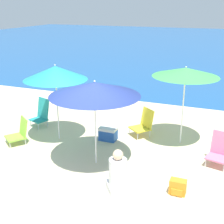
% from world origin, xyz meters
% --- Properties ---
extents(ground_plane, '(60.00, 60.00, 0.00)m').
position_xyz_m(ground_plane, '(0.00, 0.00, 0.00)').
color(ground_plane, beige).
extents(sea_water, '(60.00, 40.00, 0.01)m').
position_xyz_m(sea_water, '(0.00, 25.86, 0.00)').
color(sea_water, '#1E5699').
rests_on(sea_water, ground).
extents(beach_umbrella_teal, '(1.73, 1.73, 2.13)m').
position_xyz_m(beach_umbrella_teal, '(-1.57, 1.58, 1.90)').
color(beach_umbrella_teal, white).
rests_on(beach_umbrella_teal, ground).
extents(beach_umbrella_navy, '(2.08, 2.08, 2.04)m').
position_xyz_m(beach_umbrella_navy, '(0.01, 0.66, 1.85)').
color(beach_umbrella_navy, white).
rests_on(beach_umbrella_navy, ground).
extents(beach_umbrella_green, '(1.73, 1.73, 2.14)m').
position_xyz_m(beach_umbrella_green, '(1.70, 2.58, 1.98)').
color(beach_umbrella_green, white).
rests_on(beach_umbrella_green, ground).
extents(beach_chair_lime, '(0.74, 0.75, 0.70)m').
position_xyz_m(beach_chair_lime, '(-2.42, 0.93, 0.32)').
color(beach_chair_lime, silver).
rests_on(beach_chair_lime, ground).
extents(beach_chair_yellow, '(0.75, 0.76, 0.79)m').
position_xyz_m(beach_chair_yellow, '(0.60, 2.69, 0.38)').
color(beach_chair_yellow, silver).
rests_on(beach_chair_yellow, ground).
extents(beach_chair_teal, '(0.63, 0.62, 0.87)m').
position_xyz_m(beach_chair_teal, '(-2.59, 2.25, 0.42)').
color(beach_chair_teal, silver).
rests_on(beach_chair_teal, ground).
extents(beach_chair_pink, '(0.61, 0.63, 0.79)m').
position_xyz_m(beach_chair_pink, '(2.77, 1.70, 0.37)').
color(beach_chair_pink, silver).
rests_on(beach_chair_pink, ground).
extents(person_seated_near, '(0.61, 0.62, 0.93)m').
position_xyz_m(person_seated_near, '(0.92, -0.26, 0.37)').
color(person_seated_near, silver).
rests_on(person_seated_near, ground).
extents(backpack_orange, '(0.33, 0.23, 0.31)m').
position_xyz_m(backpack_orange, '(2.08, 0.08, 0.15)').
color(backpack_orange, orange).
rests_on(backpack_orange, ground).
extents(cooler_box, '(0.48, 0.34, 0.37)m').
position_xyz_m(cooler_box, '(-0.23, 2.01, 0.19)').
color(cooler_box, '#2859B2').
rests_on(cooler_box, ground).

